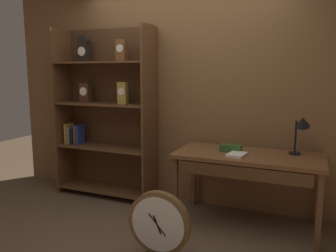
{
  "coord_description": "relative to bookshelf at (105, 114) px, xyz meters",
  "views": [
    {
      "loc": [
        1.39,
        -2.47,
        1.57
      ],
      "look_at": [
        0.06,
        0.68,
        1.02
      ],
      "focal_mm": 36.35,
      "sensor_mm": 36.0,
      "label": 1
    }
  ],
  "objects": [
    {
      "name": "toolbox_small",
      "position": [
        1.64,
        -0.18,
        -0.26
      ],
      "size": [
        0.22,
        0.1,
        0.07
      ],
      "primitive_type": "cube",
      "color": "#2D5123",
      "rests_on": "workbench"
    },
    {
      "name": "round_clock_large",
      "position": [
        1.27,
        -1.15,
        -0.74
      ],
      "size": [
        0.55,
        0.11,
        0.59
      ],
      "color": "brown",
      "rests_on": "ground"
    },
    {
      "name": "bookshelf",
      "position": [
        0.0,
        0.0,
        0.0
      ],
      "size": [
        1.27,
        0.39,
        2.1
      ],
      "color": "brown",
      "rests_on": "ground"
    },
    {
      "name": "open_repair_manual",
      "position": [
        1.74,
        -0.32,
        -0.28
      ],
      "size": [
        0.19,
        0.24,
        0.02
      ],
      "primitive_type": "cube",
      "rotation": [
        0.0,
        0.0,
        -0.14
      ],
      "color": "silver",
      "rests_on": "workbench"
    },
    {
      "name": "desk_lamp",
      "position": [
        2.31,
        -0.08,
        -0.0
      ],
      "size": [
        0.19,
        0.2,
        0.41
      ],
      "color": "black",
      "rests_on": "workbench"
    },
    {
      "name": "workbench",
      "position": [
        1.83,
        -0.23,
        -0.37
      ],
      "size": [
        1.45,
        0.68,
        0.75
      ],
      "color": "brown",
      "rests_on": "ground"
    },
    {
      "name": "back_wood_panel",
      "position": [
        0.99,
        0.21,
        0.26
      ],
      "size": [
        4.8,
        0.05,
        2.6
      ],
      "primitive_type": "cube",
      "color": "brown",
      "rests_on": "ground"
    },
    {
      "name": "ground_plane",
      "position": [
        0.99,
        -1.12,
        -1.04
      ],
      "size": [
        10.0,
        10.0,
        0.0
      ],
      "primitive_type": "plane",
      "color": "brown"
    }
  ]
}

